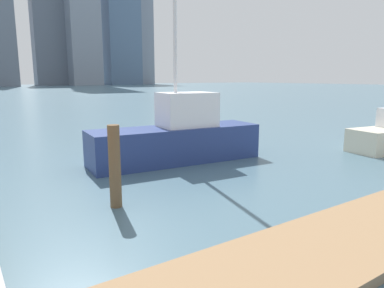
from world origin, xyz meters
name	(u,v)px	position (x,y,z in m)	size (l,w,h in m)	color
ground_plane	(47,144)	(0.00, 20.00, 0.00)	(300.00, 300.00, 0.00)	#476675
dock_piling_4	(115,167)	(-0.42, 11.05, 0.94)	(0.27, 0.27, 1.88)	brown
moored_boat_3	(178,137)	(3.12, 14.08, 0.86)	(6.13, 2.20, 7.41)	navy
skyline_tower_4	(48,26)	(29.32, 148.10, 21.96)	(11.33, 8.46, 43.92)	slate
skyline_tower_6	(119,31)	(57.00, 147.04, 21.78)	(13.91, 13.71, 43.56)	slate
skyline_tower_7	(142,27)	(70.38, 152.87, 25.29)	(8.50, 6.64, 50.58)	gray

